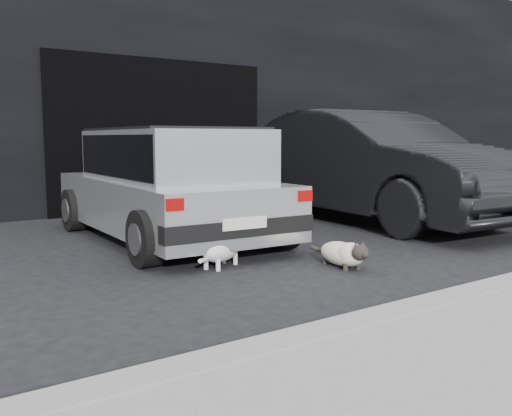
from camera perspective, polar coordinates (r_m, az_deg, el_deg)
ground at (r=6.27m, az=-1.04°, el=-4.52°), size 80.00×80.00×0.00m
building_facade at (r=11.99m, az=-13.87°, el=12.78°), size 34.00×4.00×5.00m
garage_opening at (r=10.10m, az=-9.37°, el=7.19°), size 4.00×0.10×2.60m
silver_hatchback at (r=7.02m, az=-8.64°, el=2.82°), size 2.02×3.81×1.37m
second_car at (r=8.83m, az=11.42°, el=4.17°), size 2.15×5.19×1.67m
cat_siamese at (r=5.61m, az=8.87°, el=-4.54°), size 0.39×0.88×0.30m
cat_white at (r=5.61m, az=-3.32°, el=-3.98°), size 0.73×0.50×0.38m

